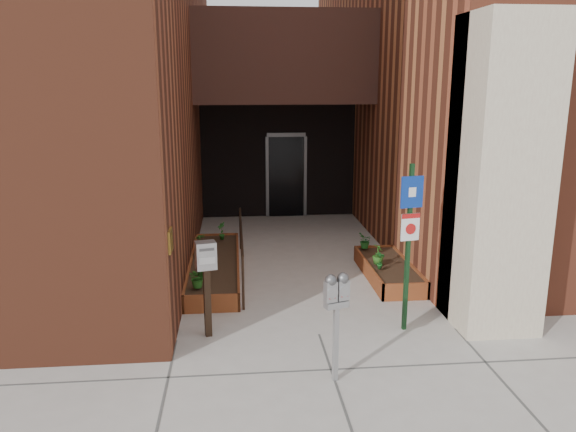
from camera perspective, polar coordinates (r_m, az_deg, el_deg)
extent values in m
plane|color=#9E9991|center=(8.14, 3.18, -11.94)|extent=(80.00, 80.00, 0.00)
cube|color=brown|center=(14.86, -25.90, 18.07)|extent=(8.00, 14.60, 10.00)
cube|color=brown|center=(16.15, 21.92, 17.97)|extent=(8.00, 13.70, 10.00)
cube|color=#B9A78E|center=(8.42, 20.63, 3.80)|extent=(1.10, 1.20, 4.40)
cube|color=#331B16|center=(13.32, -0.58, 15.71)|extent=(4.20, 2.00, 2.00)
cube|color=black|center=(14.84, -1.02, 5.82)|extent=(4.00, 0.30, 3.00)
cube|color=black|center=(14.75, -0.18, 4.00)|extent=(0.90, 0.06, 2.10)
cube|color=#B79338|center=(7.39, -11.89, -2.46)|extent=(0.04, 0.30, 0.30)
cube|color=brown|center=(8.85, -7.82, -8.83)|extent=(0.90, 0.04, 0.30)
cube|color=brown|center=(12.21, -7.19, -2.47)|extent=(0.90, 0.04, 0.30)
cube|color=brown|center=(10.54, -9.80, -5.18)|extent=(0.04, 3.60, 0.30)
cube|color=brown|center=(10.51, -5.10, -5.09)|extent=(0.04, 3.60, 0.30)
cube|color=black|center=(10.52, -7.45, -5.24)|extent=(0.82, 3.52, 0.26)
cube|color=brown|center=(9.43, 11.90, -7.56)|extent=(0.80, 0.04, 0.30)
cube|color=brown|center=(11.39, 8.71, -3.70)|extent=(0.80, 0.04, 0.30)
cube|color=brown|center=(10.31, 8.11, -5.55)|extent=(0.04, 2.20, 0.30)
cube|color=brown|center=(10.51, 12.16, -5.35)|extent=(0.04, 2.20, 0.30)
cube|color=black|center=(10.41, 10.15, -5.56)|extent=(0.72, 2.12, 0.26)
cylinder|color=black|center=(8.80, -4.59, -6.76)|extent=(0.04, 0.04, 0.90)
cylinder|color=black|center=(11.95, -4.86, -1.27)|extent=(0.04, 0.04, 0.90)
cylinder|color=black|center=(10.25, -4.79, -1.30)|extent=(0.04, 3.30, 0.04)
cube|color=#959597|center=(6.83, 4.85, -12.85)|extent=(0.07, 0.07, 0.94)
cube|color=#959597|center=(6.62, 4.94, -8.93)|extent=(0.30, 0.19, 0.07)
cube|color=#959597|center=(6.52, 4.35, -7.67)|extent=(0.16, 0.13, 0.24)
sphere|color=#59595B|center=(6.48, 4.37, -6.51)|extent=(0.14, 0.14, 0.14)
cube|color=white|center=(6.48, 4.55, -7.66)|extent=(0.08, 0.03, 0.05)
cube|color=#B21414|center=(6.51, 4.54, -8.28)|extent=(0.08, 0.03, 0.03)
cube|color=#959597|center=(6.60, 5.58, -7.46)|extent=(0.16, 0.13, 0.24)
sphere|color=#59595B|center=(6.55, 5.61, -6.31)|extent=(0.14, 0.14, 0.14)
cube|color=white|center=(6.55, 5.79, -7.44)|extent=(0.08, 0.03, 0.05)
cube|color=#B21414|center=(6.58, 5.78, -8.05)|extent=(0.08, 0.03, 0.03)
cube|color=black|center=(8.04, 12.08, -3.33)|extent=(0.06, 0.06, 2.41)
cube|color=navy|center=(7.82, 12.49, 2.39)|extent=(0.33, 0.09, 0.44)
cube|color=white|center=(7.81, 12.51, 2.38)|extent=(0.11, 0.03, 0.13)
cube|color=white|center=(7.92, 12.31, -1.11)|extent=(0.27, 0.08, 0.38)
cube|color=#B21414|center=(7.88, 12.39, 0.00)|extent=(0.27, 0.07, 0.07)
cylinder|color=#B21414|center=(7.92, 12.35, -1.29)|extent=(0.15, 0.04, 0.15)
cube|color=black|center=(7.98, -8.19, -8.67)|extent=(0.11, 0.11, 1.00)
cube|color=#B9B9BB|center=(7.75, -8.36, -3.97)|extent=(0.31, 0.26, 0.38)
cube|color=#59595B|center=(7.62, -8.24, -3.42)|extent=(0.20, 0.05, 0.04)
cube|color=white|center=(7.66, -8.20, -4.53)|extent=(0.22, 0.06, 0.09)
imported|color=#24621C|center=(9.07, -9.17, -6.17)|extent=(0.42, 0.42, 0.33)
imported|color=#195117|center=(9.52, -8.85, -5.17)|extent=(0.21, 0.21, 0.34)
imported|color=#265317|center=(10.73, -8.88, -2.84)|extent=(0.31, 0.31, 0.40)
imported|color=#1C601B|center=(11.69, -6.77, -1.49)|extent=(0.26, 0.26, 0.37)
imported|color=#295C1A|center=(10.19, 9.15, -3.87)|extent=(0.21, 0.21, 0.36)
imported|color=#18561C|center=(9.93, 9.35, -4.46)|extent=(0.24, 0.24, 0.32)
imported|color=#19591D|center=(11.08, 7.84, -2.51)|extent=(0.33, 0.33, 0.31)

